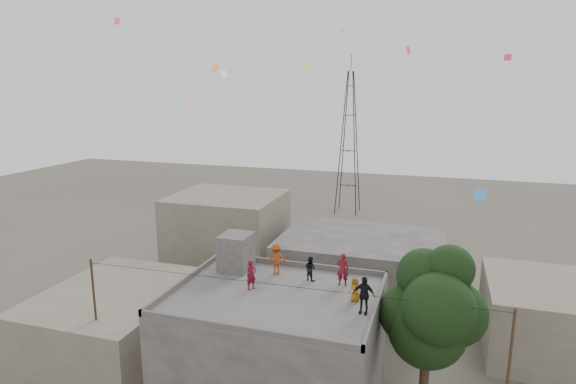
% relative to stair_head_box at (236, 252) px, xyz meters
% --- Properties ---
extents(main_building, '(10.00, 8.00, 6.10)m').
position_rel_stair_head_box_xyz_m(main_building, '(3.20, -2.60, -4.05)').
color(main_building, '#444240').
rests_on(main_building, ground).
extents(parapet, '(10.00, 8.00, 0.30)m').
position_rel_stair_head_box_xyz_m(parapet, '(3.20, -2.60, -0.85)').
color(parapet, '#444240').
rests_on(parapet, main_building).
extents(stair_head_box, '(1.60, 1.80, 2.00)m').
position_rel_stair_head_box_xyz_m(stair_head_box, '(0.00, 0.00, 0.00)').
color(stair_head_box, '#444240').
rests_on(stair_head_box, main_building).
extents(neighbor_west, '(8.00, 10.00, 4.00)m').
position_rel_stair_head_box_xyz_m(neighbor_west, '(-7.80, -0.60, -5.10)').
color(neighbor_west, '#6A6254').
rests_on(neighbor_west, ground).
extents(neighbor_north, '(12.00, 9.00, 5.00)m').
position_rel_stair_head_box_xyz_m(neighbor_north, '(5.20, 11.40, -4.60)').
color(neighbor_north, '#444240').
rests_on(neighbor_north, ground).
extents(neighbor_northwest, '(9.00, 8.00, 7.00)m').
position_rel_stair_head_box_xyz_m(neighbor_northwest, '(-6.80, 13.40, -3.60)').
color(neighbor_northwest, '#6A6254').
rests_on(neighbor_northwest, ground).
extents(neighbor_east, '(7.00, 8.00, 4.40)m').
position_rel_stair_head_box_xyz_m(neighbor_east, '(17.20, 7.40, -4.90)').
color(neighbor_east, '#6A6254').
rests_on(neighbor_east, ground).
extents(tree, '(4.90, 4.60, 9.10)m').
position_rel_stair_head_box_xyz_m(tree, '(10.57, -2.00, -1.00)').
color(tree, black).
rests_on(tree, ground).
extents(utility_line, '(20.12, 0.62, 7.40)m').
position_rel_stair_head_box_xyz_m(utility_line, '(3.70, -3.85, -3.27)').
color(utility_line, black).
rests_on(utility_line, ground).
extents(transmission_tower, '(2.97, 2.97, 20.01)m').
position_rel_stair_head_box_xyz_m(transmission_tower, '(-0.80, 37.40, 1.97)').
color(transmission_tower, black).
rests_on(transmission_tower, ground).
extents(person_red_adult, '(0.67, 0.49, 1.70)m').
position_rel_stair_head_box_xyz_m(person_red_adult, '(6.09, -0.43, -0.15)').
color(person_red_adult, maroon).
rests_on(person_red_adult, main_building).
extents(person_orange_child, '(0.69, 0.62, 1.19)m').
position_rel_stair_head_box_xyz_m(person_orange_child, '(7.03, -2.10, -0.40)').
color(person_orange_child, '#9E5B12').
rests_on(person_orange_child, main_building).
extents(person_dark_child, '(0.77, 0.70, 1.29)m').
position_rel_stair_head_box_xyz_m(person_dark_child, '(4.34, -0.29, -0.35)').
color(person_dark_child, black).
rests_on(person_dark_child, main_building).
extents(person_dark_adult, '(1.04, 0.49, 1.72)m').
position_rel_stair_head_box_xyz_m(person_dark_adult, '(7.60, -3.21, -0.14)').
color(person_dark_adult, black).
rests_on(person_dark_adult, main_building).
extents(person_orange_adult, '(1.26, 1.05, 1.70)m').
position_rel_stair_head_box_xyz_m(person_orange_adult, '(2.36, 0.01, -0.15)').
color(person_orange_adult, '#9F3E12').
rests_on(person_orange_adult, main_building).
extents(person_red_child, '(0.62, 0.65, 1.50)m').
position_rel_stair_head_box_xyz_m(person_red_child, '(1.84, -2.32, -0.25)').
color(person_red_child, maroon).
rests_on(person_red_child, main_building).
extents(kites, '(22.04, 15.91, 12.55)m').
position_rel_stair_head_box_xyz_m(kites, '(3.06, 5.67, 9.05)').
color(kites, '#DA5417').
rests_on(kites, ground).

